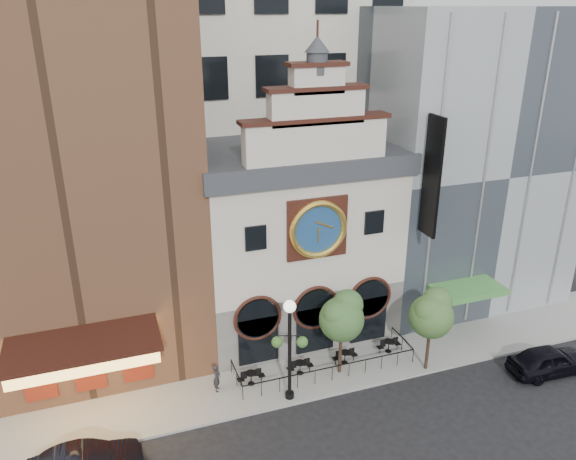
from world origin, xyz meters
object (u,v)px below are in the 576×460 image
(pedestrian, at_px, (217,378))
(bistro_2, at_px, (345,356))
(tree_right, at_px, (432,313))
(car_right, at_px, (550,360))
(bistro_3, at_px, (389,345))
(bistro_1, at_px, (300,367))
(lamppost, at_px, (290,339))
(bistro_0, at_px, (251,377))
(tree_left, at_px, (342,316))

(pedestrian, bearing_deg, bistro_2, -70.24)
(tree_right, bearing_deg, bistro_2, 154.94)
(car_right, bearing_deg, bistro_3, 61.91)
(bistro_1, bearing_deg, bistro_2, 1.58)
(lamppost, bearing_deg, bistro_1, 74.07)
(car_right, distance_m, pedestrian, 19.42)
(lamppost, relative_size, tree_right, 1.18)
(car_right, height_order, pedestrian, pedestrian)
(bistro_0, height_order, car_right, car_right)
(bistro_0, distance_m, bistro_3, 8.95)
(bistro_2, distance_m, lamppost, 5.66)
(tree_right, bearing_deg, tree_left, 164.58)
(bistro_0, height_order, bistro_3, same)
(bistro_2, bearing_deg, bistro_1, -178.42)
(car_right, distance_m, tree_right, 7.78)
(bistro_3, relative_size, lamppost, 0.26)
(bistro_2, xyz_separation_m, tree_left, (-0.61, -0.67, 3.31))
(bistro_0, height_order, bistro_2, same)
(pedestrian, xyz_separation_m, tree_right, (12.19, -2.05, 2.92))
(bistro_3, bearing_deg, tree_left, -167.04)
(bistro_1, xyz_separation_m, car_right, (13.94, -4.59, 0.24))
(bistro_2, relative_size, tree_left, 0.31)
(tree_right, bearing_deg, lamppost, 179.11)
(pedestrian, height_order, tree_right, tree_right)
(car_right, height_order, lamppost, lamppost)
(bistro_3, relative_size, pedestrian, 0.95)
(bistro_1, distance_m, tree_right, 8.23)
(car_right, height_order, tree_right, tree_right)
(bistro_0, xyz_separation_m, bistro_3, (8.95, 0.26, 0.00))
(pedestrian, bearing_deg, car_right, -84.13)
(pedestrian, height_order, tree_left, tree_left)
(bistro_3, bearing_deg, lamppost, -163.97)
(bistro_1, bearing_deg, lamppost, -125.36)
(tree_right, bearing_deg, bistro_0, 169.17)
(bistro_2, distance_m, pedestrian, 7.82)
(tree_left, bearing_deg, bistro_0, 173.65)
(bistro_2, relative_size, tree_right, 0.31)
(tree_left, distance_m, tree_right, 5.17)
(bistro_2, bearing_deg, lamppost, -155.54)
(pedestrian, relative_size, tree_left, 0.32)
(pedestrian, distance_m, lamppost, 5.01)
(lamppost, height_order, tree_left, lamppost)
(bistro_3, xyz_separation_m, car_right, (7.96, -4.85, 0.24))
(bistro_1, height_order, bistro_2, same)
(bistro_2, xyz_separation_m, lamppost, (-4.20, -1.91, 3.28))
(bistro_3, height_order, lamppost, lamppost)
(bistro_0, bearing_deg, tree_left, -6.35)
(car_right, bearing_deg, bistro_0, 78.06)
(car_right, height_order, tree_left, tree_left)
(bistro_0, height_order, bistro_1, same)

